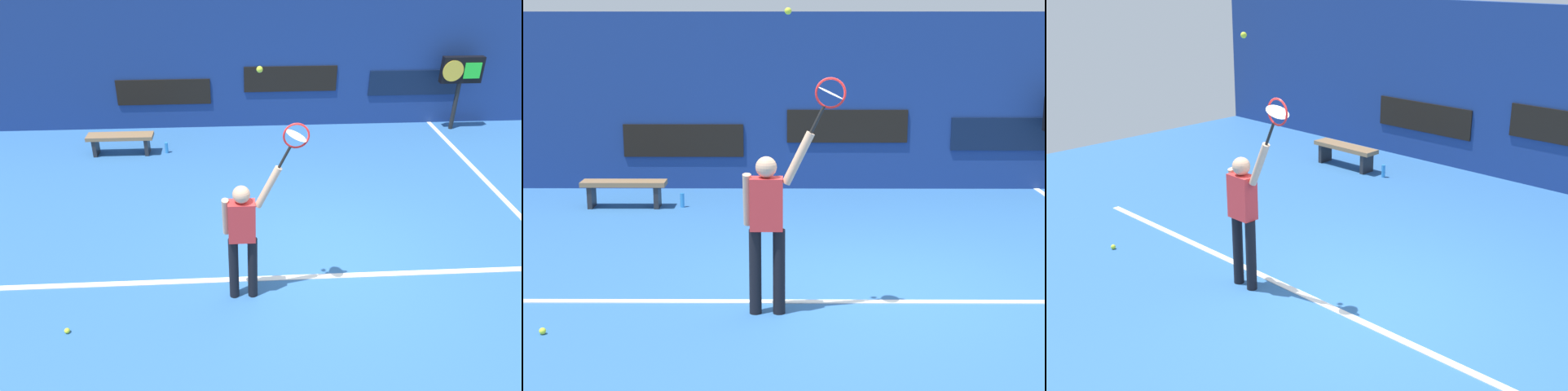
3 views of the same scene
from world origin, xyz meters
TOP-DOWN VIEW (x-y plane):
  - ground_plane at (0.00, 0.00)m, footprint 18.00×18.00m
  - sponsor_banner_portside at (-3.00, 5.49)m, footprint 2.20×0.03m
  - court_baseline at (0.00, -0.43)m, footprint 10.00×0.10m
  - tennis_player at (-1.30, -0.75)m, footprint 0.74×0.31m
  - tennis_racket at (-0.67, -0.75)m, footprint 0.42×0.27m
  - tennis_ball at (-1.08, -0.84)m, footprint 0.07×0.07m
  - court_bench at (-3.81, 4.03)m, footprint 1.40×0.36m
  - water_bottle at (-2.85, 4.03)m, footprint 0.07×0.07m
  - spare_ball at (-3.51, -1.33)m, footprint 0.07×0.07m

SIDE VIEW (x-z plane):
  - ground_plane at x=0.00m, z-range 0.00..0.00m
  - court_baseline at x=0.00m, z-range 0.00..0.01m
  - spare_ball at x=-3.51m, z-range 0.00..0.07m
  - water_bottle at x=-2.85m, z-range 0.00..0.24m
  - court_bench at x=-3.81m, z-range 0.11..0.56m
  - sponsor_banner_portside at x=-3.00m, z-range 0.60..1.20m
  - tennis_player at x=-1.30m, z-range 0.03..1.99m
  - tennis_racket at x=-0.67m, z-range 1.99..2.61m
  - tennis_ball at x=-1.08m, z-range 3.09..3.16m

